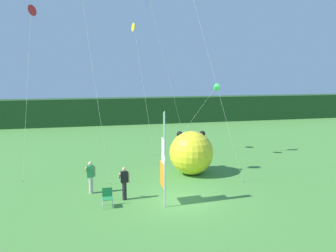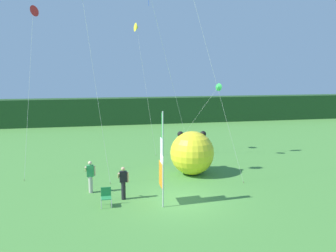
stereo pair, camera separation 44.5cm
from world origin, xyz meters
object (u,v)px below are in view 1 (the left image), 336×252
at_px(banner_flag, 163,161).
at_px(kite_yellow_delta_1, 135,28).
at_px(folding_chair, 107,196).
at_px(kite_blue_diamond_3, 152,9).
at_px(person_mid_field, 91,176).
at_px(person_near_banner, 124,182).
at_px(inflatable_balloon, 191,153).
at_px(kite_red_delta_4, 31,12).
at_px(kite_green_delta_0, 215,88).

relative_size(banner_flag, kite_yellow_delta_1, 0.47).
bearing_deg(folding_chair, kite_blue_diamond_3, 65.24).
height_order(person_mid_field, kite_yellow_delta_1, kite_yellow_delta_1).
distance_m(person_mid_field, kite_blue_diamond_3, 12.18).
bearing_deg(folding_chair, person_near_banner, 38.54).
bearing_deg(person_mid_field, inflatable_balloon, 18.89).
xyz_separation_m(banner_flag, kite_red_delta_4, (-6.54, 7.12, 7.70)).
distance_m(inflatable_balloon, kite_yellow_delta_1, 10.21).
height_order(banner_flag, inflatable_balloon, banner_flag).
distance_m(person_near_banner, kite_green_delta_0, 11.10).
distance_m(banner_flag, person_near_banner, 2.47).
bearing_deg(person_mid_field, folding_chair, -69.68).
bearing_deg(inflatable_balloon, kite_green_delta_0, 51.21).
bearing_deg(kite_blue_diamond_3, kite_yellow_delta_1, 118.47).
bearing_deg(kite_red_delta_4, kite_yellow_delta_1, 24.49).
bearing_deg(person_near_banner, banner_flag, -32.52).
bearing_deg(inflatable_balloon, person_mid_field, -161.11).
xyz_separation_m(person_mid_field, kite_green_delta_0, (9.06, 5.68, 4.32)).
bearing_deg(kite_blue_diamond_3, kite_red_delta_4, -170.46).
xyz_separation_m(banner_flag, kite_green_delta_0, (5.66, 8.14, 3.03)).
bearing_deg(person_mid_field, kite_blue_diamond_3, 53.26).
xyz_separation_m(person_mid_field, kite_red_delta_4, (-3.14, 4.66, 8.99)).
xyz_separation_m(kite_green_delta_0, kite_blue_diamond_3, (-4.62, 0.25, 5.35)).
xyz_separation_m(person_near_banner, kite_yellow_delta_1, (1.85, 9.02, 8.59)).
xyz_separation_m(kite_green_delta_0, kite_yellow_delta_1, (-5.57, 2.00, 4.26)).
xyz_separation_m(kite_green_delta_0, kite_red_delta_4, (-12.20, -1.02, 4.67)).
distance_m(person_near_banner, kite_yellow_delta_1, 12.59).
height_order(kite_green_delta_0, kite_red_delta_4, kite_red_delta_4).
xyz_separation_m(person_mid_field, inflatable_balloon, (6.19, 2.12, 0.46)).
relative_size(person_near_banner, kite_green_delta_0, 0.30).
bearing_deg(kite_green_delta_0, folding_chair, -137.08).
relative_size(person_near_banner, person_mid_field, 0.98).
relative_size(banner_flag, kite_red_delta_4, 0.45).
bearing_deg(kite_red_delta_4, banner_flag, -47.43).
bearing_deg(kite_green_delta_0, kite_red_delta_4, -175.22).
height_order(folding_chair, kite_blue_diamond_3, kite_blue_diamond_3).
bearing_deg(person_near_banner, kite_red_delta_4, 128.56).
bearing_deg(kite_red_delta_4, kite_blue_diamond_3, 9.54).
xyz_separation_m(folding_chair, kite_blue_diamond_3, (3.68, 7.97, 10.08)).
distance_m(banner_flag, kite_yellow_delta_1, 12.49).
distance_m(person_near_banner, inflatable_balloon, 5.73).
relative_size(inflatable_balloon, kite_yellow_delta_1, 0.28).
bearing_deg(kite_green_delta_0, person_mid_field, -147.89).
height_order(person_near_banner, kite_blue_diamond_3, kite_blue_diamond_3).
relative_size(kite_green_delta_0, kite_blue_diamond_3, 0.46).
xyz_separation_m(banner_flag, kite_yellow_delta_1, (0.09, 10.14, 7.28)).
bearing_deg(kite_red_delta_4, person_mid_field, -56.02).
relative_size(inflatable_balloon, kite_blue_diamond_3, 0.23).
relative_size(person_near_banner, folding_chair, 1.90).
height_order(person_mid_field, kite_red_delta_4, kite_red_delta_4).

